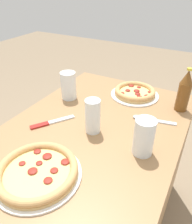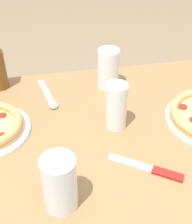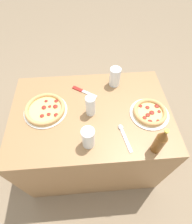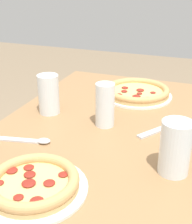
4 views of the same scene
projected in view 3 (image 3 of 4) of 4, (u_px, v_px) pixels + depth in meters
The scene contains 10 objects.
ground_plane at pixel (92, 154), 1.79m from camera, with size 8.00×8.00×0.00m, color #847056.
table at pixel (92, 137), 1.49m from camera, with size 1.10×0.73×0.74m.
pizza_margherita at pixel (150, 112), 1.16m from camera, with size 0.26×0.26×0.04m.
pizza_veggie at pixel (45, 109), 1.17m from camera, with size 0.29×0.29×0.04m.
glass_red_wine at pixel (88, 138), 1.00m from camera, with size 0.08×0.08×0.15m.
glass_cola at pixel (115, 77), 1.29m from camera, with size 0.08×0.08×0.15m.
glass_orange_juice at pixel (91, 106), 1.12m from camera, with size 0.06×0.06×0.15m.
beer_bottle at pixel (160, 141), 0.94m from camera, with size 0.06×0.06×0.22m.
knife at pixel (83, 91), 1.29m from camera, with size 0.18×0.13×0.01m.
spoon at pixel (124, 134), 1.08m from camera, with size 0.06×0.20×0.01m.
Camera 3 is at (0.02, 0.70, 1.70)m, focal length 28.00 mm.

